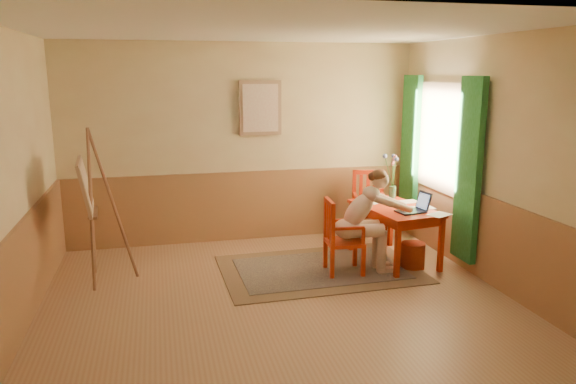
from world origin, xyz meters
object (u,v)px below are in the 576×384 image
object	(u,v)px
chair_back	(369,207)
easel	(89,192)
table	(395,214)
chair_left	(341,237)
laptop	(415,208)
figure	(365,217)

from	to	relation	value
chair_back	easel	size ratio (longest dim) A/B	0.56
table	chair_back	size ratio (longest dim) A/B	1.28
chair_left	easel	size ratio (longest dim) A/B	0.51
laptop	table	bearing A→B (deg)	114.20
chair_left	figure	world-z (taller)	figure
chair_left	easel	xyz separation A→B (m)	(-2.86, 0.43, 0.61)
easel	chair_left	bearing A→B (deg)	-8.53
chair_back	chair_left	bearing A→B (deg)	-125.52
chair_back	easel	distance (m)	3.78
figure	table	bearing A→B (deg)	29.77
table	chair_back	bearing A→B (deg)	89.87
easel	laptop	bearing A→B (deg)	-6.72
chair_left	easel	distance (m)	2.95
table	easel	distance (m)	3.70
easel	table	bearing A→B (deg)	-2.51
chair_left	laptop	world-z (taller)	laptop
chair_left	figure	xyz separation A→B (m)	(0.30, -0.03, 0.24)
chair_back	laptop	world-z (taller)	chair_back
chair_left	easel	world-z (taller)	easel
chair_left	chair_back	xyz separation A→B (m)	(0.82, 1.14, 0.05)
laptop	chair_back	bearing A→B (deg)	96.24
easel	figure	bearing A→B (deg)	-8.24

